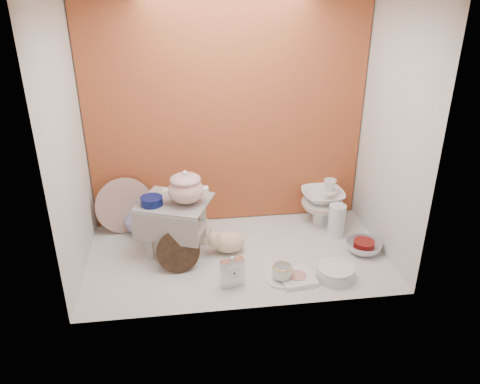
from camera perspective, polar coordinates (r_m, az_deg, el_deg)
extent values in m
plane|color=silver|center=(2.95, -0.34, -7.58)|extent=(1.80, 1.80, 0.00)
cube|color=#A54429|center=(3.09, -1.58, 9.35)|extent=(1.80, 0.06, 1.50)
cube|color=silver|center=(2.66, -20.07, 5.10)|extent=(0.06, 1.00, 1.50)
cube|color=silver|center=(2.86, 17.92, 6.82)|extent=(0.06, 1.00, 1.50)
cylinder|color=#0A1451|center=(2.82, -10.52, -1.06)|extent=(0.15, 0.15, 0.05)
imported|color=silver|center=(3.20, -11.81, -2.96)|extent=(0.27, 0.27, 0.22)
cube|color=silver|center=(2.64, -0.92, -9.47)|extent=(0.14, 0.07, 0.19)
ellipsoid|color=beige|center=(2.94, -1.32, -5.94)|extent=(0.28, 0.23, 0.15)
cylinder|color=white|center=(2.74, 5.03, -10.39)|extent=(0.22, 0.22, 0.01)
imported|color=white|center=(2.71, 5.07, -9.51)|extent=(0.15, 0.15, 0.09)
cube|color=white|center=(2.75, 6.81, -10.10)|extent=(0.21, 0.21, 0.03)
cylinder|color=white|center=(2.79, 11.31, -9.38)|extent=(0.23, 0.23, 0.07)
imported|color=silver|center=(3.06, 14.55, -6.36)|extent=(0.24, 0.24, 0.07)
cylinder|color=silver|center=(3.16, 11.46, -3.37)|extent=(0.13, 0.13, 0.22)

